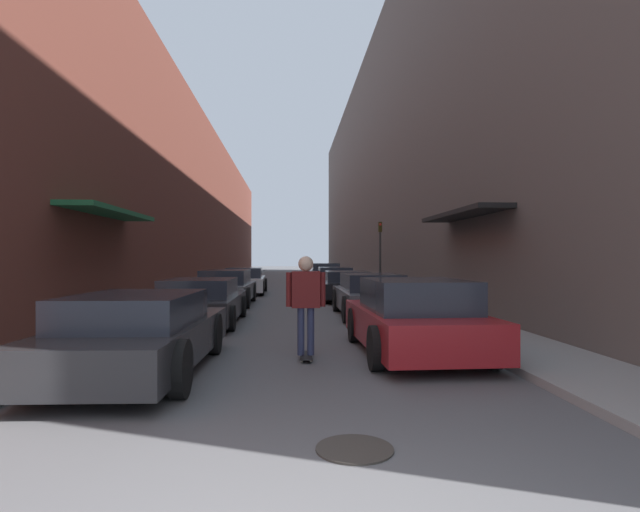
{
  "coord_description": "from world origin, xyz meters",
  "views": [
    {
      "loc": [
        -0.0,
        -2.13,
        1.72
      ],
      "look_at": [
        0.84,
        11.84,
        1.76
      ],
      "focal_mm": 28.0,
      "sensor_mm": 36.0,
      "label": 1
    }
  ],
  "objects_px": {
    "parked_car_left_2": "(226,288)",
    "parked_car_right_3": "(335,279)",
    "parked_car_right_2": "(347,286)",
    "parked_car_left_1": "(201,302)",
    "parked_car_right_0": "(414,318)",
    "parked_car_right_4": "(325,275)",
    "parked_car_left_3": "(245,281)",
    "traffic_light": "(380,249)",
    "parked_car_left_0": "(139,334)",
    "skateboarder": "(306,296)",
    "parked_car_right_1": "(370,295)",
    "manhole_cover": "(355,449)"
  },
  "relations": [
    {
      "from": "parked_car_right_3",
      "to": "traffic_light",
      "type": "height_order",
      "value": "traffic_light"
    },
    {
      "from": "parked_car_left_3",
      "to": "parked_car_right_3",
      "type": "relative_size",
      "value": 1.13
    },
    {
      "from": "parked_car_right_2",
      "to": "parked_car_left_1",
      "type": "bearing_deg",
      "value": -123.33
    },
    {
      "from": "parked_car_left_0",
      "to": "parked_car_left_1",
      "type": "relative_size",
      "value": 1.01
    },
    {
      "from": "parked_car_right_4",
      "to": "manhole_cover",
      "type": "relative_size",
      "value": 6.13
    },
    {
      "from": "parked_car_left_0",
      "to": "parked_car_right_2",
      "type": "xyz_separation_m",
      "value": [
        4.49,
        12.48,
        -0.01
      ]
    },
    {
      "from": "parked_car_left_0",
      "to": "parked_car_right_2",
      "type": "relative_size",
      "value": 0.99
    },
    {
      "from": "parked_car_right_0",
      "to": "parked_car_right_4",
      "type": "distance_m",
      "value": 21.91
    },
    {
      "from": "parked_car_right_1",
      "to": "manhole_cover",
      "type": "relative_size",
      "value": 6.57
    },
    {
      "from": "parked_car_right_2",
      "to": "traffic_light",
      "type": "relative_size",
      "value": 1.43
    },
    {
      "from": "parked_car_left_2",
      "to": "parked_car_right_2",
      "type": "height_order",
      "value": "parked_car_left_2"
    },
    {
      "from": "parked_car_left_2",
      "to": "parked_car_right_3",
      "type": "bearing_deg",
      "value": 58.14
    },
    {
      "from": "parked_car_left_1",
      "to": "parked_car_left_2",
      "type": "height_order",
      "value": "parked_car_left_2"
    },
    {
      "from": "parked_car_left_2",
      "to": "parked_car_left_3",
      "type": "distance_m",
      "value": 5.69
    },
    {
      "from": "parked_car_right_2",
      "to": "parked_car_left_3",
      "type": "bearing_deg",
      "value": 138.23
    },
    {
      "from": "parked_car_right_1",
      "to": "parked_car_left_0",
      "type": "bearing_deg",
      "value": -123.52
    },
    {
      "from": "parked_car_left_0",
      "to": "manhole_cover",
      "type": "distance_m",
      "value": 4.2
    },
    {
      "from": "parked_car_left_2",
      "to": "skateboarder",
      "type": "xyz_separation_m",
      "value": [
        2.58,
        -9.82,
        0.45
      ]
    },
    {
      "from": "parked_car_right_3",
      "to": "parked_car_right_2",
      "type": "bearing_deg",
      "value": -90.25
    },
    {
      "from": "parked_car_right_0",
      "to": "parked_car_right_3",
      "type": "distance_m",
      "value": 16.93
    },
    {
      "from": "parked_car_right_0",
      "to": "parked_car_right_1",
      "type": "height_order",
      "value": "parked_car_right_0"
    },
    {
      "from": "parked_car_right_4",
      "to": "traffic_light",
      "type": "xyz_separation_m",
      "value": [
        1.93,
        -8.14,
        1.46
      ]
    },
    {
      "from": "parked_car_left_3",
      "to": "parked_car_right_1",
      "type": "relative_size",
      "value": 1.02
    },
    {
      "from": "parked_car_left_3",
      "to": "skateboarder",
      "type": "distance_m",
      "value": 15.71
    },
    {
      "from": "parked_car_left_3",
      "to": "parked_car_right_3",
      "type": "height_order",
      "value": "parked_car_left_3"
    },
    {
      "from": "parked_car_right_0",
      "to": "parked_car_right_4",
      "type": "bearing_deg",
      "value": 90.11
    },
    {
      "from": "parked_car_right_1",
      "to": "parked_car_right_3",
      "type": "bearing_deg",
      "value": 90.18
    },
    {
      "from": "parked_car_left_1",
      "to": "parked_car_right_2",
      "type": "bearing_deg",
      "value": 56.67
    },
    {
      "from": "parked_car_left_1",
      "to": "skateboarder",
      "type": "distance_m",
      "value": 5.31
    },
    {
      "from": "parked_car_left_2",
      "to": "parked_car_right_3",
      "type": "distance_m",
      "value": 8.73
    },
    {
      "from": "parked_car_left_2",
      "to": "skateboarder",
      "type": "distance_m",
      "value": 10.17
    },
    {
      "from": "parked_car_right_3",
      "to": "parked_car_right_0",
      "type": "bearing_deg",
      "value": -90.31
    },
    {
      "from": "skateboarder",
      "to": "parked_car_left_3",
      "type": "bearing_deg",
      "value": 98.86
    },
    {
      "from": "parked_car_left_2",
      "to": "parked_car_right_4",
      "type": "relative_size",
      "value": 1.04
    },
    {
      "from": "parked_car_right_4",
      "to": "parked_car_right_3",
      "type": "bearing_deg",
      "value": -88.49
    },
    {
      "from": "parked_car_left_0",
      "to": "parked_car_left_3",
      "type": "relative_size",
      "value": 0.97
    },
    {
      "from": "parked_car_right_4",
      "to": "skateboarder",
      "type": "bearing_deg",
      "value": -94.88
    },
    {
      "from": "parked_car_right_2",
      "to": "skateboarder",
      "type": "distance_m",
      "value": 11.75
    },
    {
      "from": "parked_car_right_0",
      "to": "traffic_light",
      "type": "height_order",
      "value": "traffic_light"
    },
    {
      "from": "parked_car_right_3",
      "to": "traffic_light",
      "type": "relative_size",
      "value": 1.29
    },
    {
      "from": "parked_car_right_0",
      "to": "parked_car_right_3",
      "type": "height_order",
      "value": "parked_car_right_0"
    },
    {
      "from": "parked_car_left_3",
      "to": "parked_car_left_2",
      "type": "bearing_deg",
      "value": -91.64
    },
    {
      "from": "parked_car_left_1",
      "to": "parked_car_left_2",
      "type": "distance_m",
      "value": 5.2
    },
    {
      "from": "parked_car_right_3",
      "to": "manhole_cover",
      "type": "bearing_deg",
      "value": -94.62
    },
    {
      "from": "parked_car_left_1",
      "to": "parked_car_right_0",
      "type": "relative_size",
      "value": 1.07
    },
    {
      "from": "parked_car_left_1",
      "to": "parked_car_left_2",
      "type": "xyz_separation_m",
      "value": [
        -0.02,
        5.2,
        0.05
      ]
    },
    {
      "from": "parked_car_left_2",
      "to": "parked_car_left_3",
      "type": "xyz_separation_m",
      "value": [
        0.16,
        5.69,
        -0.02
      ]
    },
    {
      "from": "parked_car_right_1",
      "to": "skateboarder",
      "type": "distance_m",
      "value": 6.32
    },
    {
      "from": "parked_car_right_2",
      "to": "manhole_cover",
      "type": "height_order",
      "value": "parked_car_right_2"
    },
    {
      "from": "traffic_light",
      "to": "parked_car_left_0",
      "type": "bearing_deg",
      "value": -112.85
    }
  ]
}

